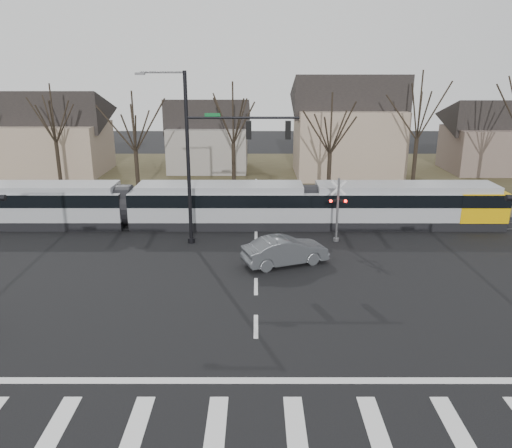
{
  "coord_description": "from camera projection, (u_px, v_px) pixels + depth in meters",
  "views": [
    {
      "loc": [
        0.01,
        -16.61,
        10.32
      ],
      "look_at": [
        0.0,
        9.0,
        2.3
      ],
      "focal_mm": 35.0,
      "sensor_mm": 36.0,
      "label": 1
    }
  ],
  "objects": [
    {
      "name": "ground",
      "position": [
        256.0,
        352.0,
        18.94
      ],
      "size": [
        140.0,
        140.0,
        0.0
      ],
      "primitive_type": "plane",
      "color": "black"
    },
    {
      "name": "grass_verge",
      "position": [
        256.0,
        177.0,
        49.47
      ],
      "size": [
        140.0,
        28.0,
        0.01
      ],
      "primitive_type": "cube",
      "color": "#38331E",
      "rests_on": "ground"
    },
    {
      "name": "crosswalk",
      "position": [
        256.0,
        424.0,
        15.12
      ],
      "size": [
        27.0,
        2.6,
        0.01
      ],
      "color": "silver",
      "rests_on": "ground"
    },
    {
      "name": "stop_line",
      "position": [
        256.0,
        381.0,
        17.22
      ],
      "size": [
        28.0,
        0.35,
        0.01
      ],
      "primitive_type": "cube",
      "color": "silver",
      "rests_on": "ground"
    },
    {
      "name": "lane_dashes",
      "position": [
        256.0,
        225.0,
        34.2
      ],
      "size": [
        0.18,
        30.0,
        0.01
      ],
      "color": "silver",
      "rests_on": "ground"
    },
    {
      "name": "rail_pair",
      "position": [
        256.0,
        226.0,
        34.01
      ],
      "size": [
        90.0,
        1.52,
        0.06
      ],
      "color": "#59595E",
      "rests_on": "ground"
    },
    {
      "name": "tram",
      "position": [
        218.0,
        203.0,
        33.73
      ],
      "size": [
        38.49,
        2.86,
        2.92
      ],
      "color": "gray",
      "rests_on": "ground"
    },
    {
      "name": "sedan",
      "position": [
        285.0,
        251.0,
        27.28
      ],
      "size": [
        4.76,
        5.78,
        1.54
      ],
      "primitive_type": "imported",
      "rotation": [
        0.0,
        0.0,
        1.94
      ],
      "color": "#44474B",
      "rests_on": "ground"
    },
    {
      "name": "signal_pole_far",
      "position": [
        215.0,
        151.0,
        29.16
      ],
      "size": [
        9.28,
        0.44,
        10.2
      ],
      "color": "black",
      "rests_on": "ground"
    },
    {
      "name": "rail_crossing_signal",
      "position": [
        337.0,
        212.0,
        30.58
      ],
      "size": [
        1.08,
        0.36,
        4.0
      ],
      "color": "#59595B",
      "rests_on": "ground"
    },
    {
      "name": "tree_row",
      "position": [
        280.0,
        134.0,
        42.25
      ],
      "size": [
        59.2,
        7.2,
        10.0
      ],
      "color": "black",
      "rests_on": "ground"
    },
    {
      "name": "house_a",
      "position": [
        57.0,
        129.0,
        50.06
      ],
      "size": [
        9.72,
        8.64,
        8.6
      ],
      "color": "gray",
      "rests_on": "ground"
    },
    {
      "name": "house_b",
      "position": [
        208.0,
        132.0,
        52.11
      ],
      "size": [
        8.64,
        7.56,
        7.65
      ],
      "color": "gray",
      "rests_on": "ground"
    },
    {
      "name": "house_c",
      "position": [
        348.0,
        122.0,
        48.86
      ],
      "size": [
        10.8,
        8.64,
        10.1
      ],
      "color": "gray",
      "rests_on": "ground"
    },
    {
      "name": "house_d",
      "position": [
        490.0,
        133.0,
        51.14
      ],
      "size": [
        8.64,
        7.56,
        7.65
      ],
      "color": "brown",
      "rests_on": "ground"
    }
  ]
}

